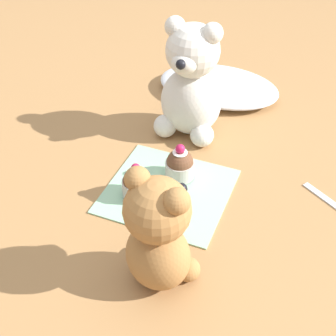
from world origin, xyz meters
TOP-DOWN VIEW (x-y plane):
  - ground_plane at (0.00, 0.00)m, footprint 4.00×4.00m
  - knitted_placemat at (0.00, 0.00)m, footprint 0.21×0.21m
  - tulle_cloth at (-0.02, 0.36)m, footprint 0.28×0.19m
  - teddy_bear_cream at (-0.03, 0.19)m, footprint 0.13×0.12m
  - teddy_bear_tan at (0.06, -0.18)m, footprint 0.12×0.11m
  - cupcake_near_cream_bear at (0.01, 0.04)m, footprint 0.05×0.05m
  - cupcake_near_tan_bear at (-0.05, -0.03)m, footprint 0.05×0.05m
  - teaspoon at (0.28, 0.08)m, footprint 0.12×0.08m

SIDE VIEW (x-z plane):
  - ground_plane at x=0.00m, z-range 0.00..0.00m
  - teaspoon at x=0.28m, z-range 0.00..0.01m
  - knitted_placemat at x=0.00m, z-range 0.00..0.01m
  - tulle_cloth at x=-0.02m, z-range 0.00..0.04m
  - cupcake_near_tan_bear at x=-0.05m, z-range 0.00..0.07m
  - cupcake_near_cream_bear at x=0.01m, z-range 0.00..0.07m
  - teddy_bear_tan at x=0.06m, z-range 0.00..0.20m
  - teddy_bear_cream at x=-0.03m, z-range -0.01..0.23m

